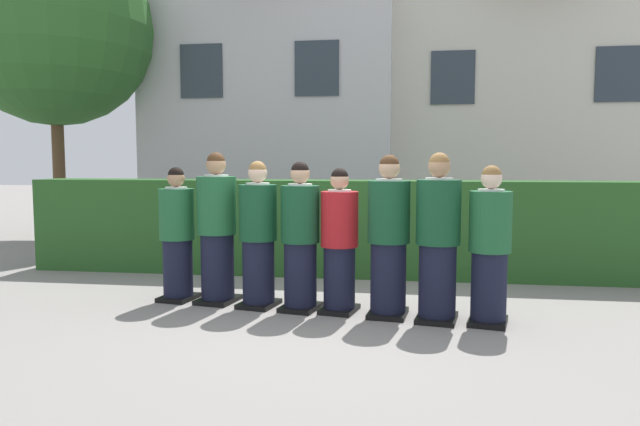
{
  "coord_description": "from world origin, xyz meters",
  "views": [
    {
      "loc": [
        0.89,
        -6.05,
        1.59
      ],
      "look_at": [
        0.0,
        0.0,
        1.05
      ],
      "focal_mm": 32.75,
      "sensor_mm": 36.0,
      "label": 1
    }
  ],
  "objects": [
    {
      "name": "student_front_row_0",
      "position": [
        -1.69,
        0.26,
        0.73
      ],
      "size": [
        0.42,
        0.49,
        1.53
      ],
      "color": "black",
      "rests_on": "ground"
    },
    {
      "name": "student_front_row_5",
      "position": [
        0.72,
        -0.09,
        0.79
      ],
      "size": [
        0.43,
        0.52,
        1.66
      ],
      "color": "black",
      "rests_on": "ground"
    },
    {
      "name": "school_building_main",
      "position": [
        -2.12,
        7.49,
        3.68
      ],
      "size": [
        5.71,
        3.65,
        7.19
      ],
      "color": "silver",
      "rests_on": "ground"
    },
    {
      "name": "oak_tree_left",
      "position": [
        -6.1,
        4.93,
        4.24
      ],
      "size": [
        3.88,
        3.88,
        6.19
      ],
      "color": "brown",
      "rests_on": "ground"
    },
    {
      "name": "student_front_row_7",
      "position": [
        1.71,
        -0.26,
        0.74
      ],
      "size": [
        0.45,
        0.51,
        1.56
      ],
      "color": "black",
      "rests_on": "ground"
    },
    {
      "name": "student_front_row_2",
      "position": [
        -0.7,
        0.1,
        0.76
      ],
      "size": [
        0.45,
        0.54,
        1.6
      ],
      "color": "black",
      "rests_on": "ground"
    },
    {
      "name": "student_in_red_blazer",
      "position": [
        0.21,
        -0.01,
        0.72
      ],
      "size": [
        0.43,
        0.5,
        1.52
      ],
      "color": "black",
      "rests_on": "ground"
    },
    {
      "name": "ground_plane",
      "position": [
        0.0,
        0.0,
        0.0
      ],
      "size": [
        60.0,
        60.0,
        0.0
      ],
      "primitive_type": "plane",
      "color": "gray"
    },
    {
      "name": "student_front_row_6",
      "position": [
        1.21,
        -0.2,
        0.8
      ],
      "size": [
        0.46,
        0.54,
        1.68
      ],
      "color": "black",
      "rests_on": "ground"
    },
    {
      "name": "student_front_row_1",
      "position": [
        -1.2,
        0.22,
        0.81
      ],
      "size": [
        0.47,
        0.56,
        1.69
      ],
      "color": "black",
      "rests_on": "ground"
    },
    {
      "name": "student_front_row_3",
      "position": [
        -0.22,
        0.02,
        0.76
      ],
      "size": [
        0.45,
        0.54,
        1.59
      ],
      "color": "black",
      "rests_on": "ground"
    },
    {
      "name": "school_building_annex",
      "position": [
        3.45,
        8.51,
        3.87
      ],
      "size": [
        7.65,
        4.14,
        7.54
      ],
      "color": "beige",
      "rests_on": "ground"
    },
    {
      "name": "hedge",
      "position": [
        0.0,
        2.05,
        0.66
      ],
      "size": [
        8.95,
        0.7,
        1.33
      ],
      "color": "#285623",
      "rests_on": "ground"
    }
  ]
}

